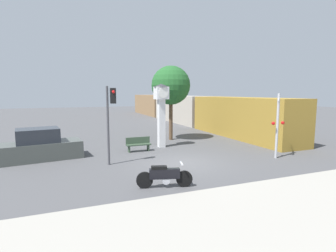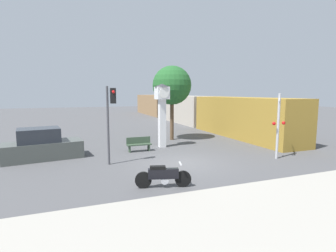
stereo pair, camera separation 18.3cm
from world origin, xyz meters
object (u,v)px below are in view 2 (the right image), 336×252
at_px(traffic_light, 110,111).
at_px(motorcycle, 163,176).
at_px(bench, 139,144).
at_px(railroad_crossing_signal, 278,123).
at_px(parked_car, 42,146).
at_px(freight_train, 183,109).
at_px(street_tree, 172,86).
at_px(clock_tower, 162,106).

bearing_deg(traffic_light, motorcycle, -71.68).
bearing_deg(bench, railroad_crossing_signal, -33.75).
bearing_deg(parked_car, freight_train, 36.09).
bearing_deg(railroad_crossing_signal, street_tree, 113.64).
bearing_deg(clock_tower, traffic_light, -140.59).
distance_m(clock_tower, freight_train, 16.44).
distance_m(railroad_crossing_signal, parked_car, 13.60).
bearing_deg(freight_train, parked_car, -135.79).
relative_size(clock_tower, bench, 2.75).
bearing_deg(clock_tower, railroad_crossing_signal, -46.55).
distance_m(motorcycle, railroad_crossing_signal, 8.17).
relative_size(clock_tower, freight_train, 0.12).
distance_m(freight_train, bench, 18.03).
bearing_deg(freight_train, street_tree, -117.66).
height_order(traffic_light, parked_car, traffic_light).
xyz_separation_m(motorcycle, parked_car, (-4.96, 6.80, 0.27)).
relative_size(clock_tower, railroad_crossing_signal, 1.17).
relative_size(motorcycle, railroad_crossing_signal, 0.59).
bearing_deg(motorcycle, traffic_light, 123.77).
relative_size(railroad_crossing_signal, parked_car, 0.85).
xyz_separation_m(motorcycle, clock_tower, (2.60, 7.52, 2.43)).
bearing_deg(parked_car, street_tree, 10.79).
relative_size(traffic_light, railroad_crossing_signal, 1.10).
height_order(motorcycle, clock_tower, clock_tower).
relative_size(freight_train, street_tree, 6.36).
bearing_deg(clock_tower, freight_train, 61.04).
xyz_separation_m(motorcycle, traffic_light, (-1.40, 4.23, 2.37)).
height_order(clock_tower, freight_train, clock_tower).
bearing_deg(parked_car, bench, -8.29).
distance_m(traffic_light, bench, 4.08).
height_order(railroad_crossing_signal, street_tree, street_tree).
bearing_deg(motorcycle, bench, 99.24).
xyz_separation_m(street_tree, parked_car, (-9.26, -3.17, -3.60)).
xyz_separation_m(freight_train, parked_car, (-15.49, -15.07, -0.95)).
distance_m(clock_tower, parked_car, 7.89).
distance_m(freight_train, street_tree, 13.70).
distance_m(traffic_light, parked_car, 4.86).
bearing_deg(bench, street_tree, 41.81).
relative_size(motorcycle, clock_tower, 0.50).
height_order(motorcycle, street_tree, street_tree).
distance_m(freight_train, parked_car, 21.64).
bearing_deg(street_tree, traffic_light, -134.85).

